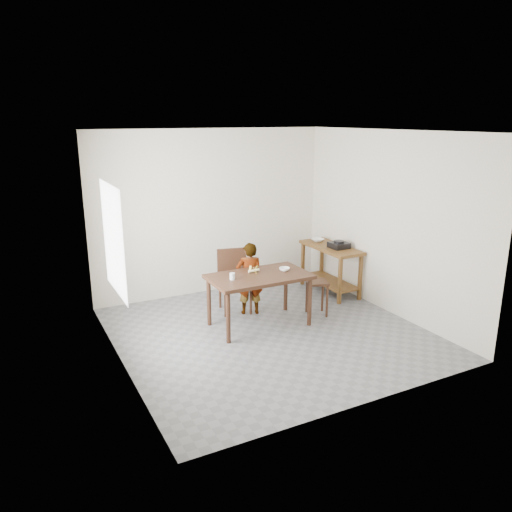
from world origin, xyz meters
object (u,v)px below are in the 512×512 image
stool (317,298)px  child (249,278)px  dining_table (259,300)px  prep_counter (330,269)px  dining_chair (235,282)px

stool → child: bearing=149.5°
dining_table → prep_counter: prep_counter is taller
child → stool: bearing=168.5°
child → stool: size_ratio=2.08×
dining_table → child: 0.51m
child → dining_table: bearing=99.3°
prep_counter → dining_chair: size_ratio=1.28×
prep_counter → dining_chair: 1.80m
child → dining_chair: 0.25m
prep_counter → stool: bearing=-136.0°
dining_table → child: bearing=80.2°
dining_table → stool: 0.96m
stool → dining_table: bearing=177.3°
prep_counter → stool: prep_counter is taller
dining_table → stool: bearing=-2.7°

